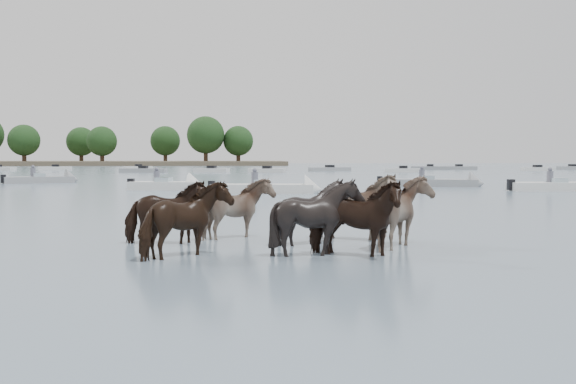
{
  "coord_description": "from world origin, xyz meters",
  "views": [
    {
      "loc": [
        -2.26,
        -13.42,
        1.86
      ],
      "look_at": [
        -1.07,
        1.09,
        1.1
      ],
      "focal_mm": 41.03,
      "sensor_mm": 36.0,
      "label": 1
    }
  ],
  "objects": [
    {
      "name": "motorboat_a",
      "position": [
        -5.64,
        24.88,
        0.23
      ],
      "size": [
        4.61,
        2.29,
        1.92
      ],
      "rotation": [
        0.0,
        0.0,
        -0.16
      ],
      "color": "silver",
      "rests_on": "ground"
    },
    {
      "name": "ground",
      "position": [
        0.0,
        0.0,
        0.0
      ],
      "size": [
        400.0,
        400.0,
        0.0
      ],
      "primitive_type": "plane",
      "color": "slate",
      "rests_on": "ground"
    },
    {
      "name": "motorboat_d",
      "position": [
        16.69,
        22.28,
        0.22
      ],
      "size": [
        5.99,
        1.65,
        1.92
      ],
      "rotation": [
        0.0,
        0.0,
        0.01
      ],
      "color": "silver",
      "rests_on": "ground"
    },
    {
      "name": "motorboat_f",
      "position": [
        -15.89,
        36.47,
        0.23
      ],
      "size": [
        5.44,
        3.75,
        1.92
      ],
      "rotation": [
        0.0,
        0.0,
        0.45
      ],
      "color": "gray",
      "rests_on": "ground"
    },
    {
      "name": "pony_herd",
      "position": [
        -0.97,
        0.06,
        0.66
      ],
      "size": [
        6.74,
        4.7,
        1.65
      ],
      "color": "black",
      "rests_on": "ground"
    },
    {
      "name": "swimming_pony",
      "position": [
        2.81,
        12.45,
        0.1
      ],
      "size": [
        0.72,
        0.44,
        0.44
      ],
      "color": "black",
      "rests_on": "ground"
    },
    {
      "name": "motorboat_c",
      "position": [
        11.02,
        27.92,
        0.22
      ],
      "size": [
        6.82,
        3.09,
        1.92
      ],
      "rotation": [
        0.0,
        0.0,
        -0.23
      ],
      "color": "gray",
      "rests_on": "ground"
    },
    {
      "name": "motorboat_b",
      "position": [
        -0.01,
        20.84,
        0.22
      ],
      "size": [
        6.02,
        2.22,
        1.92
      ],
      "rotation": [
        0.0,
        0.0,
        -0.11
      ],
      "color": "silver",
      "rests_on": "ground"
    },
    {
      "name": "distant_flotilla",
      "position": [
        0.02,
        79.29,
        0.26
      ],
      "size": [
        104.46,
        24.91,
        0.93
      ],
      "color": "gray",
      "rests_on": "ground"
    }
  ]
}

